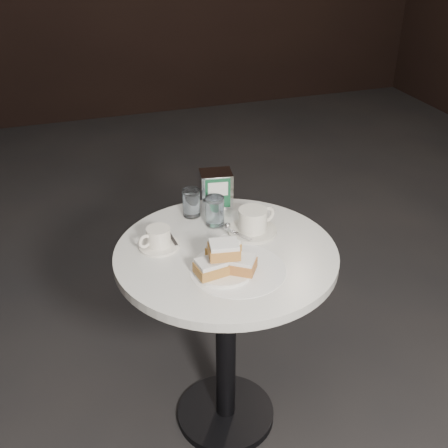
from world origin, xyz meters
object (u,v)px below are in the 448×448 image
Objects in this scene: beignet_plate at (225,261)px; coffee_cup_left at (158,239)px; water_glass_right at (215,212)px; cafe_table at (226,301)px; coffee_cup_right at (253,222)px; napkin_dispenser at (216,189)px; water_glass_left at (191,203)px.

coffee_cup_left is at bearing 127.35° from beignet_plate.
beignet_plate is at bearing -101.86° from water_glass_right.
water_glass_right reaches higher than cafe_table.
napkin_dispenser is at bearing 89.14° from coffee_cup_right.
water_glass_right reaches higher than water_glass_left.
napkin_dispenser is (-0.06, 0.22, 0.03)m from coffee_cup_right.
cafe_table is 0.27m from beignet_plate.
cafe_table is at bearing 69.37° from beignet_plate.
water_glass_right is at bearing -100.19° from napkin_dispenser.
coffee_cup_right reaches higher than cafe_table.
coffee_cup_right is 0.14m from water_glass_right.
napkin_dispenser reaches higher than cafe_table.
coffee_cup_left is 1.28× the size of napkin_dispenser.
coffee_cup_left is 1.62× the size of water_glass_right.
cafe_table is 0.30m from water_glass_right.
napkin_dispenser reaches higher than coffee_cup_left.
water_glass_left is at bearing 99.23° from cafe_table.
water_glass_right is (0.06, 0.28, 0.01)m from beignet_plate.
water_glass_right is (0.21, 0.08, 0.02)m from coffee_cup_left.
water_glass_left is (0.00, 0.36, 0.01)m from beignet_plate.
coffee_cup_right is at bearing 33.73° from cafe_table.
water_glass_left is at bearing 117.16° from coffee_cup_right.
water_glass_right is (0.02, 0.17, 0.25)m from cafe_table.
water_glass_left is at bearing 123.49° from water_glass_right.
coffee_cup_right is 0.23m from napkin_dispenser.
beignet_plate is at bearing -110.63° from cafe_table.
coffee_cup_left is 0.33m from napkin_dispenser.
beignet_plate is 2.04× the size of water_glass_left.
cafe_table is at bearing -92.63° from napkin_dispenser.
water_glass_left is (-0.16, 0.17, 0.01)m from coffee_cup_right.
cafe_table is 7.62× the size of water_glass_left.
beignet_plate reaches higher than cafe_table.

